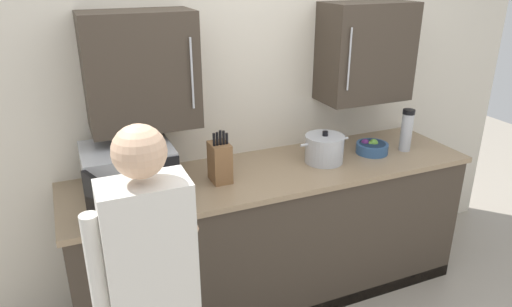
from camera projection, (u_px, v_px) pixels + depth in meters
The scene contains 8 objects.
back_wall_tiled at pixel (253, 75), 3.06m from camera, with size 4.36×0.44×2.90m.
counter_unit at pixel (274, 234), 3.13m from camera, with size 2.59×0.70×0.95m.
microwave_oven at pixel (125, 171), 2.60m from camera, with size 0.49×0.74×0.27m.
stock_pot at pixel (324, 149), 3.04m from camera, with size 0.35×0.25×0.21m.
knife_block at pixel (220, 162), 2.76m from camera, with size 0.11×0.15×0.32m.
fruit_bowl at pixel (372, 147), 3.19m from camera, with size 0.22×0.22×0.10m.
thermos_flask at pixel (407, 130), 3.20m from camera, with size 0.08×0.08×0.29m.
person_figure at pixel (151, 279), 1.89m from camera, with size 0.44×0.67×1.64m.
Camera 1 is at (-1.17, -1.68, 2.16)m, focal length 32.98 mm.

